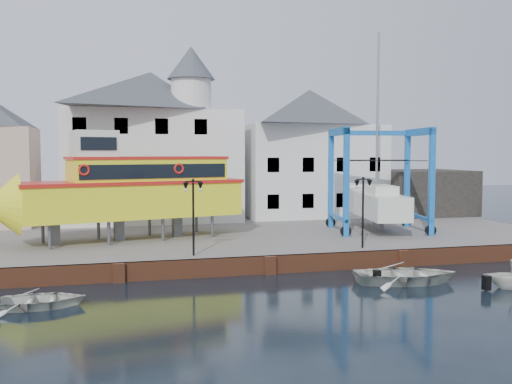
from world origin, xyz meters
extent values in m
plane|color=black|center=(0.00, 0.00, 0.00)|extent=(140.00, 140.00, 0.00)
cube|color=slate|center=(0.00, 11.00, 0.50)|extent=(44.00, 22.00, 1.00)
cube|color=brown|center=(0.00, 0.12, 0.50)|extent=(44.00, 0.25, 1.00)
cube|color=brown|center=(-8.00, -0.05, 0.50)|extent=(0.60, 0.36, 1.00)
cube|color=brown|center=(0.00, -0.05, 0.50)|extent=(0.60, 0.36, 1.00)
cube|color=brown|center=(8.00, -0.05, 0.50)|extent=(0.60, 0.36, 1.00)
cube|color=silver|center=(-5.00, 18.50, 5.50)|extent=(14.00, 8.00, 9.00)
pyramid|color=#393E46|center=(-5.00, 18.50, 11.60)|extent=(14.00, 8.00, 3.20)
cube|color=black|center=(-10.50, 14.54, 2.60)|extent=(1.00, 0.08, 1.20)
cube|color=black|center=(-7.50, 14.54, 2.60)|extent=(1.00, 0.08, 1.20)
cube|color=black|center=(-4.50, 14.54, 2.60)|extent=(1.00, 0.08, 1.20)
cube|color=black|center=(-1.50, 14.54, 2.60)|extent=(1.00, 0.08, 1.20)
cube|color=black|center=(-10.50, 14.54, 5.60)|extent=(1.00, 0.08, 1.20)
cube|color=black|center=(-7.50, 14.54, 5.60)|extent=(1.00, 0.08, 1.20)
cube|color=black|center=(-4.50, 14.54, 5.60)|extent=(1.00, 0.08, 1.20)
cube|color=black|center=(-1.50, 14.54, 5.60)|extent=(1.00, 0.08, 1.20)
cube|color=black|center=(-10.50, 14.54, 8.60)|extent=(1.00, 0.08, 1.20)
cube|color=black|center=(-7.50, 14.54, 8.60)|extent=(1.00, 0.08, 1.20)
cube|color=black|center=(-4.50, 14.54, 8.60)|extent=(1.00, 0.08, 1.20)
cube|color=black|center=(-1.50, 14.54, 8.60)|extent=(1.00, 0.08, 1.20)
cylinder|color=silver|center=(-2.00, 16.10, 11.20)|extent=(3.20, 3.20, 2.40)
cone|color=#393E46|center=(-2.00, 16.10, 13.70)|extent=(3.80, 3.80, 2.60)
cube|color=silver|center=(9.00, 19.00, 5.00)|extent=(12.00, 8.00, 8.00)
pyramid|color=#393E46|center=(9.00, 19.00, 10.60)|extent=(12.00, 8.00, 3.20)
cube|color=black|center=(4.50, 15.04, 2.60)|extent=(1.00, 0.08, 1.20)
cube|color=black|center=(7.50, 15.04, 2.60)|extent=(1.00, 0.08, 1.20)
cube|color=black|center=(10.50, 15.04, 2.60)|extent=(1.00, 0.08, 1.20)
cube|color=black|center=(13.50, 15.04, 2.60)|extent=(1.00, 0.08, 1.20)
cube|color=black|center=(4.50, 15.04, 5.60)|extent=(1.00, 0.08, 1.20)
cube|color=black|center=(7.50, 15.04, 5.60)|extent=(1.00, 0.08, 1.20)
cube|color=black|center=(10.50, 15.04, 5.60)|extent=(1.00, 0.08, 1.20)
cube|color=black|center=(13.50, 15.04, 5.60)|extent=(1.00, 0.08, 1.20)
cube|color=black|center=(19.00, 17.00, 3.00)|extent=(8.00, 7.00, 4.00)
cylinder|color=black|center=(-4.00, 1.20, 3.00)|extent=(0.12, 0.12, 4.00)
cube|color=black|center=(-4.00, 1.20, 5.05)|extent=(0.90, 0.06, 0.06)
sphere|color=black|center=(-4.00, 1.20, 5.12)|extent=(0.16, 0.16, 0.16)
cone|color=black|center=(-4.40, 1.20, 4.78)|extent=(0.32, 0.32, 0.45)
sphere|color=silver|center=(-4.40, 1.20, 4.60)|extent=(0.18, 0.18, 0.18)
cone|color=black|center=(-3.60, 1.20, 4.78)|extent=(0.32, 0.32, 0.45)
sphere|color=silver|center=(-3.60, 1.20, 4.60)|extent=(0.18, 0.18, 0.18)
cylinder|color=black|center=(6.00, 1.20, 3.00)|extent=(0.12, 0.12, 4.00)
cube|color=black|center=(6.00, 1.20, 5.05)|extent=(0.90, 0.06, 0.06)
sphere|color=black|center=(6.00, 1.20, 5.12)|extent=(0.16, 0.16, 0.16)
cone|color=black|center=(5.60, 1.20, 4.78)|extent=(0.32, 0.32, 0.45)
sphere|color=silver|center=(5.60, 1.20, 4.60)|extent=(0.18, 0.18, 0.18)
cone|color=black|center=(6.40, 1.20, 4.78)|extent=(0.32, 0.32, 0.45)
sphere|color=silver|center=(6.40, 1.20, 4.60)|extent=(0.18, 0.18, 0.18)
cylinder|color=#59595E|center=(-11.81, 5.18, 1.73)|extent=(0.24, 0.24, 1.47)
cylinder|color=#59595E|center=(-12.47, 7.83, 1.73)|extent=(0.24, 0.24, 1.47)
cylinder|color=#59595E|center=(-8.49, 6.00, 1.73)|extent=(0.24, 0.24, 1.47)
cylinder|color=#59595E|center=(-9.15, 8.66, 1.73)|extent=(0.24, 0.24, 1.47)
cylinder|color=#59595E|center=(-5.17, 6.82, 1.73)|extent=(0.24, 0.24, 1.47)
cylinder|color=#59595E|center=(-5.82, 9.48, 1.73)|extent=(0.24, 0.24, 1.47)
cylinder|color=#59595E|center=(-1.84, 7.64, 1.73)|extent=(0.24, 0.24, 1.47)
cylinder|color=#59595E|center=(-2.50, 10.30, 1.73)|extent=(0.24, 0.24, 1.47)
cube|color=#59595E|center=(-11.67, 6.62, 1.73)|extent=(0.69, 0.62, 1.47)
cube|color=#59595E|center=(-7.87, 7.56, 1.73)|extent=(0.69, 0.62, 1.47)
cube|color=#59595E|center=(-4.07, 8.50, 1.73)|extent=(0.69, 0.62, 1.47)
cube|color=yellow|center=(-6.92, 7.80, 3.54)|extent=(14.18, 6.90, 2.15)
cube|color=red|center=(-6.92, 7.80, 4.72)|extent=(14.51, 7.12, 0.22)
cube|color=yellow|center=(-5.97, 8.03, 5.40)|extent=(10.29, 5.58, 1.56)
cube|color=black|center=(-5.56, 6.39, 5.45)|extent=(9.13, 2.31, 0.88)
cube|color=black|center=(-6.38, 9.67, 5.45)|extent=(9.13, 2.31, 0.88)
cube|color=red|center=(-5.97, 8.03, 6.27)|extent=(10.51, 5.72, 0.18)
cube|color=silver|center=(-9.29, 7.21, 7.07)|extent=(3.08, 3.08, 1.78)
cube|color=black|center=(-8.98, 5.95, 7.15)|extent=(2.09, 0.57, 0.78)
torus|color=red|center=(-9.82, 5.28, 5.60)|extent=(0.70, 0.30, 0.68)
torus|color=red|center=(-4.13, 6.69, 5.60)|extent=(0.70, 0.30, 0.68)
cube|color=#134B9F|center=(6.84, 5.64, 4.62)|extent=(0.42, 0.42, 7.25)
cylinder|color=black|center=(6.84, 5.64, 1.36)|extent=(0.76, 0.38, 0.72)
cube|color=#134B9F|center=(7.65, 10.39, 4.62)|extent=(0.42, 0.42, 7.25)
cylinder|color=black|center=(7.65, 10.39, 1.36)|extent=(0.76, 0.38, 0.72)
cube|color=#134B9F|center=(12.61, 4.66, 4.62)|extent=(0.42, 0.42, 7.25)
cylinder|color=black|center=(12.61, 4.66, 1.36)|extent=(0.76, 0.38, 0.72)
cube|color=#134B9F|center=(13.42, 9.41, 4.62)|extent=(0.42, 0.42, 7.25)
cylinder|color=black|center=(13.42, 9.41, 1.36)|extent=(0.76, 0.38, 0.72)
cube|color=#134B9F|center=(7.25, 8.02, 8.07)|extent=(1.22, 5.16, 0.51)
cube|color=#134B9F|center=(7.25, 8.02, 2.04)|extent=(1.12, 5.15, 0.22)
cube|color=#134B9F|center=(13.02, 7.04, 8.07)|extent=(1.22, 5.16, 0.51)
cube|color=#134B9F|center=(13.02, 7.04, 2.04)|extent=(1.12, 5.15, 0.22)
cube|color=#134B9F|center=(10.53, 9.90, 8.07)|extent=(6.19, 1.40, 0.36)
cube|color=silver|center=(10.13, 7.53, 2.86)|extent=(3.65, 8.05, 1.66)
cone|color=silver|center=(10.90, 12.07, 2.86)|extent=(2.63, 2.03, 2.38)
cube|color=#59595E|center=(10.13, 7.53, 1.67)|extent=(0.56, 1.88, 0.72)
cube|color=silver|center=(10.04, 7.02, 4.00)|extent=(2.15, 3.34, 0.62)
cylinder|color=#99999E|center=(10.22, 8.04, 9.39)|extent=(0.18, 0.18, 11.39)
cube|color=black|center=(9.82, 5.69, 6.06)|extent=(5.55, 1.06, 0.05)
cube|color=black|center=(10.44, 9.36, 6.06)|extent=(5.55, 1.06, 0.05)
imported|color=silver|center=(6.13, -3.69, 0.00)|extent=(5.81, 4.61, 1.08)
imported|color=silver|center=(-11.50, -3.93, 0.00)|extent=(4.10, 2.93, 0.85)
camera|label=1|loc=(-8.31, -29.48, 6.63)|focal=40.00mm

